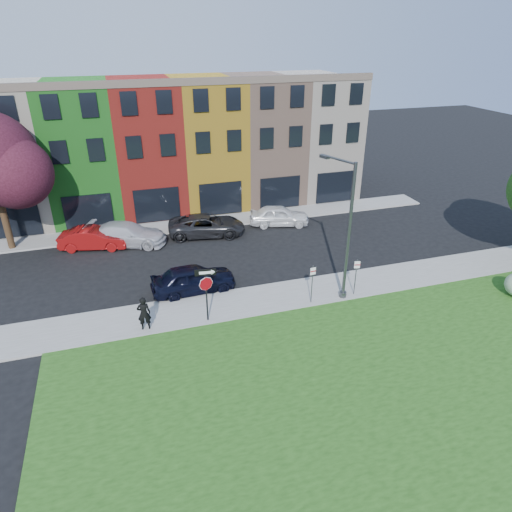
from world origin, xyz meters
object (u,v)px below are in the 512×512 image
object	(u,v)px
stop_sign	(206,285)
sedan_near	(193,279)
man	(144,313)
street_lamp	(346,232)

from	to	relation	value
stop_sign	sedan_near	world-z (taller)	stop_sign
man	street_lamp	size ratio (longest dim) A/B	0.24
man	sedan_near	distance (m)	4.32
man	street_lamp	xyz separation A→B (m)	(10.76, 0.04, 2.96)
street_lamp	sedan_near	bearing A→B (deg)	137.83
man	sedan_near	size ratio (longest dim) A/B	0.37
stop_sign	sedan_near	bearing A→B (deg)	99.91
man	street_lamp	world-z (taller)	street_lamp
stop_sign	street_lamp	distance (m)	7.83
stop_sign	street_lamp	bearing A→B (deg)	9.11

